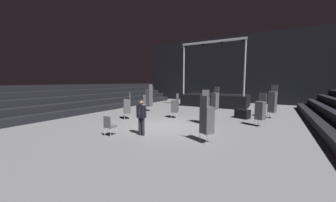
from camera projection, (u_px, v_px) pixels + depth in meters
ground_plane at (163, 127)px, 10.43m from camera, size 22.00×30.00×0.10m
arena_end_wall at (226, 70)px, 22.91m from camera, size 22.00×0.30×8.00m
bleacher_bank_left at (78, 98)px, 15.73m from camera, size 3.75×24.00×2.25m
stage_riser at (215, 99)px, 19.21m from camera, size 6.40×3.32×6.36m
man_with_tie at (141, 115)px, 8.67m from camera, size 0.57×0.24×1.70m
chair_stack_front_left at (207, 119)px, 7.60m from camera, size 0.60×0.60×1.96m
chair_stack_front_right at (206, 107)px, 11.02m from camera, size 0.54×0.54×2.05m
chair_stack_mid_left at (145, 99)px, 17.60m from camera, size 0.62×0.62×1.71m
chair_stack_mid_right at (149, 98)px, 15.89m from camera, size 0.48×0.48×2.31m
chair_stack_mid_centre at (175, 106)px, 12.83m from camera, size 0.51×0.51×1.71m
chair_stack_rear_left at (260, 110)px, 10.41m from camera, size 0.57×0.57×1.88m
chair_stack_rear_right at (215, 101)px, 14.23m from camera, size 0.56×0.56×2.14m
chair_stack_rear_centre at (127, 106)px, 12.45m from camera, size 0.62×0.62×1.79m
chair_stack_aisle_left at (272, 102)px, 12.78m from camera, size 0.56×0.56×2.31m
equipment_road_case at (242, 114)px, 12.77m from camera, size 1.06×0.89×0.61m
loose_chair_near_man at (109, 125)px, 8.59m from camera, size 0.46×0.46×0.95m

